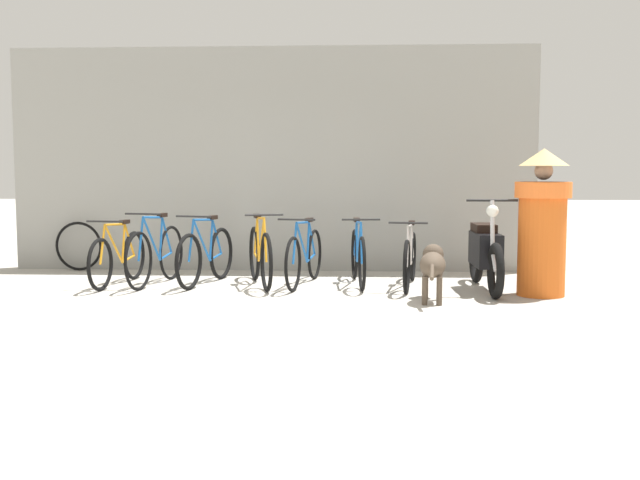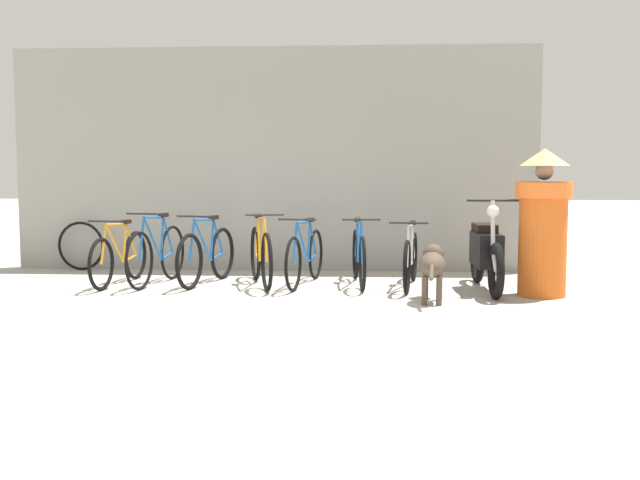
{
  "view_description": "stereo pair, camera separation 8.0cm",
  "coord_description": "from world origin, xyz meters",
  "px_view_note": "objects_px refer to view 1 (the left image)",
  "views": [
    {
      "loc": [
        1.25,
        -7.26,
        1.42
      ],
      "look_at": [
        0.81,
        1.07,
        0.65
      ],
      "focal_mm": 42.0,
      "sensor_mm": 36.0,
      "label": 1
    },
    {
      "loc": [
        1.33,
        -7.25,
        1.42
      ],
      "look_at": [
        0.81,
        1.07,
        0.65
      ],
      "focal_mm": 42.0,
      "sensor_mm": 36.0,
      "label": 2
    }
  ],
  "objects_px": {
    "bicycle_6": "(410,259)",
    "stray_dog": "(433,264)",
    "bicycle_0": "(118,258)",
    "bicycle_5": "(358,256)",
    "spare_tire_left": "(79,246)",
    "bicycle_4": "(304,257)",
    "person_in_robes": "(542,221)",
    "motorcycle": "(485,253)",
    "bicycle_3": "(260,256)",
    "bicycle_1": "(156,255)",
    "bicycle_2": "(206,256)"
  },
  "relations": [
    {
      "from": "bicycle_3",
      "to": "stray_dog",
      "type": "relative_size",
      "value": 1.61
    },
    {
      "from": "bicycle_1",
      "to": "person_in_robes",
      "type": "distance_m",
      "value": 4.67
    },
    {
      "from": "bicycle_1",
      "to": "bicycle_6",
      "type": "xyz_separation_m",
      "value": [
        3.16,
        -0.01,
        -0.04
      ]
    },
    {
      "from": "bicycle_6",
      "to": "bicycle_5",
      "type": "bearing_deg",
      "value": -96.77
    },
    {
      "from": "bicycle_2",
      "to": "bicycle_4",
      "type": "xyz_separation_m",
      "value": [
        1.24,
        0.0,
        -0.01
      ]
    },
    {
      "from": "bicycle_1",
      "to": "stray_dog",
      "type": "xyz_separation_m",
      "value": [
        3.34,
        -1.02,
        0.03
      ]
    },
    {
      "from": "bicycle_1",
      "to": "bicycle_2",
      "type": "height_order",
      "value": "bicycle_1"
    },
    {
      "from": "bicycle_1",
      "to": "stray_dog",
      "type": "height_order",
      "value": "bicycle_1"
    },
    {
      "from": "bicycle_3",
      "to": "spare_tire_left",
      "type": "distance_m",
      "value": 3.05
    },
    {
      "from": "bicycle_4",
      "to": "stray_dog",
      "type": "bearing_deg",
      "value": 63.85
    },
    {
      "from": "bicycle_2",
      "to": "person_in_robes",
      "type": "bearing_deg",
      "value": 94.26
    },
    {
      "from": "stray_dog",
      "to": "bicycle_2",
      "type": "bearing_deg",
      "value": 74.63
    },
    {
      "from": "bicycle_0",
      "to": "spare_tire_left",
      "type": "bearing_deg",
      "value": -136.02
    },
    {
      "from": "bicycle_1",
      "to": "bicycle_6",
      "type": "relative_size",
      "value": 0.96
    },
    {
      "from": "bicycle_0",
      "to": "bicycle_2",
      "type": "bearing_deg",
      "value": 102.46
    },
    {
      "from": "bicycle_6",
      "to": "stray_dog",
      "type": "height_order",
      "value": "bicycle_6"
    },
    {
      "from": "bicycle_5",
      "to": "motorcycle",
      "type": "distance_m",
      "value": 1.57
    },
    {
      "from": "bicycle_2",
      "to": "bicycle_4",
      "type": "distance_m",
      "value": 1.24
    },
    {
      "from": "person_in_robes",
      "to": "bicycle_4",
      "type": "bearing_deg",
      "value": 20.28
    },
    {
      "from": "bicycle_4",
      "to": "person_in_robes",
      "type": "bearing_deg",
      "value": 87.22
    },
    {
      "from": "bicycle_3",
      "to": "motorcycle",
      "type": "bearing_deg",
      "value": 69.11
    },
    {
      "from": "bicycle_5",
      "to": "person_in_robes",
      "type": "xyz_separation_m",
      "value": [
        2.09,
        -0.73,
        0.5
      ]
    },
    {
      "from": "bicycle_3",
      "to": "stray_dog",
      "type": "bearing_deg",
      "value": 47.11
    },
    {
      "from": "person_in_robes",
      "to": "bicycle_1",
      "type": "bearing_deg",
      "value": 26.28
    },
    {
      "from": "bicycle_6",
      "to": "stray_dog",
      "type": "bearing_deg",
      "value": 17.65
    },
    {
      "from": "bicycle_6",
      "to": "bicycle_3",
      "type": "bearing_deg",
      "value": -82.27
    },
    {
      "from": "bicycle_5",
      "to": "spare_tire_left",
      "type": "xyz_separation_m",
      "value": [
        -3.99,
        1.11,
        -0.0
      ]
    },
    {
      "from": "bicycle_3",
      "to": "bicycle_6",
      "type": "height_order",
      "value": "bicycle_3"
    },
    {
      "from": "bicycle_5",
      "to": "motorcycle",
      "type": "height_order",
      "value": "motorcycle"
    },
    {
      "from": "bicycle_4",
      "to": "bicycle_2",
      "type": "bearing_deg",
      "value": -79.66
    },
    {
      "from": "bicycle_2",
      "to": "bicycle_0",
      "type": "bearing_deg",
      "value": -70.85
    },
    {
      "from": "bicycle_0",
      "to": "bicycle_4",
      "type": "relative_size",
      "value": 0.94
    },
    {
      "from": "person_in_robes",
      "to": "bicycle_3",
      "type": "bearing_deg",
      "value": 23.65
    },
    {
      "from": "bicycle_0",
      "to": "spare_tire_left",
      "type": "height_order",
      "value": "bicycle_0"
    },
    {
      "from": "bicycle_1",
      "to": "person_in_robes",
      "type": "xyz_separation_m",
      "value": [
        4.61,
        -0.57,
        0.47
      ]
    },
    {
      "from": "bicycle_0",
      "to": "person_in_robes",
      "type": "bearing_deg",
      "value": 90.71
    },
    {
      "from": "bicycle_4",
      "to": "spare_tire_left",
      "type": "bearing_deg",
      "value": -99.54
    },
    {
      "from": "motorcycle",
      "to": "person_in_robes",
      "type": "relative_size",
      "value": 1.12
    },
    {
      "from": "bicycle_1",
      "to": "motorcycle",
      "type": "xyz_separation_m",
      "value": [
        4.04,
        -0.23,
        0.07
      ]
    },
    {
      "from": "bicycle_6",
      "to": "stray_dog",
      "type": "distance_m",
      "value": 1.03
    },
    {
      "from": "person_in_robes",
      "to": "spare_tire_left",
      "type": "relative_size",
      "value": 2.39
    },
    {
      "from": "bicycle_1",
      "to": "spare_tire_left",
      "type": "relative_size",
      "value": 2.34
    },
    {
      "from": "bicycle_0",
      "to": "bicycle_5",
      "type": "height_order",
      "value": "bicycle_5"
    },
    {
      "from": "stray_dog",
      "to": "spare_tire_left",
      "type": "relative_size",
      "value": 1.43
    },
    {
      "from": "bicycle_0",
      "to": "spare_tire_left",
      "type": "distance_m",
      "value": 1.65
    },
    {
      "from": "motorcycle",
      "to": "person_in_robes",
      "type": "xyz_separation_m",
      "value": [
        0.58,
        -0.34,
        0.4
      ]
    },
    {
      "from": "bicycle_1",
      "to": "bicycle_4",
      "type": "height_order",
      "value": "bicycle_1"
    },
    {
      "from": "bicycle_1",
      "to": "stray_dog",
      "type": "distance_m",
      "value": 3.49
    },
    {
      "from": "bicycle_3",
      "to": "spare_tire_left",
      "type": "height_order",
      "value": "bicycle_3"
    },
    {
      "from": "bicycle_0",
      "to": "stray_dog",
      "type": "relative_size",
      "value": 1.6
    }
  ]
}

